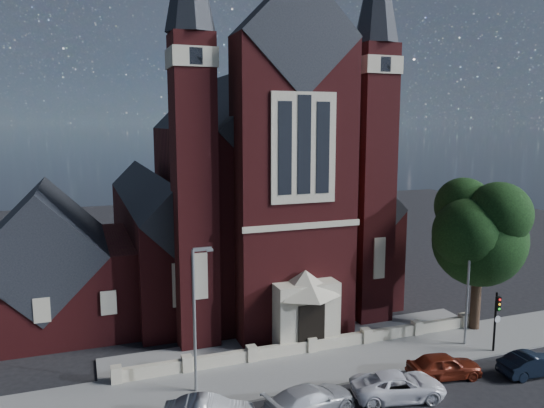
{
  "coord_description": "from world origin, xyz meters",
  "views": [
    {
      "loc": [
        -13.43,
        -22.78,
        14.56
      ],
      "look_at": [
        -0.64,
        12.0,
        8.89
      ],
      "focal_mm": 35.0,
      "sensor_mm": 36.0,
      "label": 1
    }
  ],
  "objects": [
    {
      "name": "forecourt_wall",
      "position": [
        0.0,
        6.5,
        0.0
      ],
      "size": [
        24.0,
        0.4,
        0.9
      ],
      "primitive_type": "cube",
      "color": "#B0A68C",
      "rests_on": "ground"
    },
    {
      "name": "car_white_suv",
      "position": [
        2.04,
        -0.27,
        0.7
      ],
      "size": [
        5.41,
        3.29,
        1.4
      ],
      "primitive_type": "imported",
      "rotation": [
        0.0,
        0.0,
        1.37
      ],
      "color": "white",
      "rests_on": "ground"
    },
    {
      "name": "car_silver_b",
      "position": [
        -3.01,
        -0.05,
        0.72
      ],
      "size": [
        5.24,
        2.91,
        1.44
      ],
      "primitive_type": "imported",
      "rotation": [
        0.0,
        0.0,
        1.76
      ],
      "color": "#A2A4A9",
      "rests_on": "ground"
    },
    {
      "name": "car_navy",
      "position": [
        10.87,
        -0.73,
        0.67
      ],
      "size": [
        4.14,
        1.63,
        1.34
      ],
      "primitive_type": "imported",
      "rotation": [
        0.0,
        0.0,
        1.52
      ],
      "color": "black",
      "rests_on": "ground"
    },
    {
      "name": "ground",
      "position": [
        0.0,
        15.0,
        0.0
      ],
      "size": [
        120.0,
        120.0,
        0.0
      ],
      "primitive_type": "plane",
      "color": "black",
      "rests_on": "ground"
    },
    {
      "name": "pavement_strip",
      "position": [
        0.0,
        4.5,
        0.0
      ],
      "size": [
        60.0,
        5.0,
        0.12
      ],
      "primitive_type": "cube",
      "color": "slate",
      "rests_on": "ground"
    },
    {
      "name": "street_tree",
      "position": [
        12.6,
        5.71,
        6.96
      ],
      "size": [
        6.4,
        6.6,
        10.7
      ],
      "color": "black",
      "rests_on": "ground"
    },
    {
      "name": "parish_hall",
      "position": [
        -16.0,
        18.0,
        4.01
      ],
      "size": [
        12.0,
        12.2,
        10.24
      ],
      "color": "#4D1416",
      "rests_on": "ground"
    },
    {
      "name": "street_lamp_left",
      "position": [
        -7.91,
        4.0,
        4.6
      ],
      "size": [
        1.16,
        0.22,
        8.09
      ],
      "color": "gray",
      "rests_on": "ground"
    },
    {
      "name": "church",
      "position": [
        -0.0,
        22.94,
        8.19
      ],
      "size": [
        20.01,
        34.9,
        29.2
      ],
      "color": "#4D1416",
      "rests_on": "ground"
    },
    {
      "name": "car_dark_red",
      "position": [
        5.8,
        0.77,
        0.73
      ],
      "size": [
        4.5,
        2.41,
        1.46
      ],
      "primitive_type": "imported",
      "rotation": [
        0.0,
        0.0,
        1.4
      ],
      "color": "maroon",
      "rests_on": "ground"
    },
    {
      "name": "forecourt_paving",
      "position": [
        0.0,
        8.5,
        0.0
      ],
      "size": [
        26.0,
        3.0,
        0.14
      ],
      "primitive_type": "cube",
      "color": "slate",
      "rests_on": "ground"
    },
    {
      "name": "traffic_signal",
      "position": [
        11.0,
        2.43,
        2.58
      ],
      "size": [
        0.28,
        0.42,
        4.0
      ],
      "color": "black",
      "rests_on": "ground"
    },
    {
      "name": "street_lamp_right",
      "position": [
        10.09,
        4.0,
        4.6
      ],
      "size": [
        1.16,
        0.22,
        8.09
      ],
      "color": "gray",
      "rests_on": "ground"
    }
  ]
}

